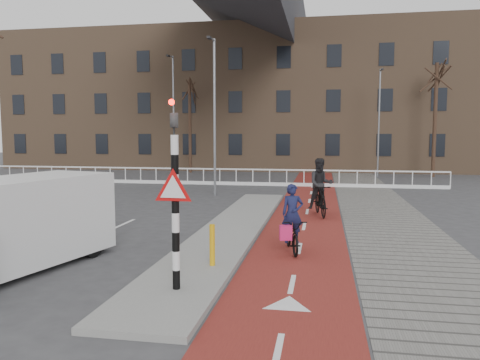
# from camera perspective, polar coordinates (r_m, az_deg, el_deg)

# --- Properties ---
(ground) EXTENTS (120.00, 120.00, 0.00)m
(ground) POSITION_cam_1_polar(r_m,az_deg,el_deg) (10.83, -1.36, -10.55)
(ground) COLOR #38383A
(ground) RESTS_ON ground
(bike_lane) EXTENTS (2.50, 60.00, 0.01)m
(bike_lane) POSITION_cam_1_polar(r_m,az_deg,el_deg) (20.43, 8.39, -2.93)
(bike_lane) COLOR maroon
(bike_lane) RESTS_ON ground
(sidewalk) EXTENTS (3.00, 60.00, 0.01)m
(sidewalk) POSITION_cam_1_polar(r_m,az_deg,el_deg) (20.54, 16.23, -3.05)
(sidewalk) COLOR slate
(sidewalk) RESTS_ON ground
(curb_island) EXTENTS (1.80, 16.00, 0.12)m
(curb_island) POSITION_cam_1_polar(r_m,az_deg,el_deg) (14.76, -0.94, -5.94)
(curb_island) COLOR gray
(curb_island) RESTS_ON ground
(traffic_signal) EXTENTS (0.80, 0.80, 3.68)m
(traffic_signal) POSITION_cam_1_polar(r_m,az_deg,el_deg) (8.66, -7.95, -1.23)
(traffic_signal) COLOR black
(traffic_signal) RESTS_ON curb_island
(bollard) EXTENTS (0.12, 0.12, 0.92)m
(bollard) POSITION_cam_1_polar(r_m,az_deg,el_deg) (10.43, -3.41, -7.91)
(bollard) COLOR #DBA10C
(bollard) RESTS_ON curb_island
(cyclist_near) EXTENTS (0.94, 1.73, 1.74)m
(cyclist_near) POSITION_cam_1_polar(r_m,az_deg,el_deg) (12.07, 6.38, -6.00)
(cyclist_near) COLOR black
(cyclist_near) RESTS_ON bike_lane
(cyclist_far) EXTENTS (1.04, 2.08, 2.13)m
(cyclist_far) POSITION_cam_1_polar(r_m,az_deg,el_deg) (17.44, 9.79, -1.48)
(cyclist_far) COLOR black
(cyclist_far) RESTS_ON bike_lane
(van) EXTENTS (2.96, 5.06, 2.04)m
(van) POSITION_cam_1_polar(r_m,az_deg,el_deg) (11.45, -26.26, -4.72)
(van) COLOR silver
(van) RESTS_ON ground
(railing) EXTENTS (28.00, 0.10, 0.99)m
(railing) POSITION_cam_1_polar(r_m,az_deg,el_deg) (28.23, -4.47, 0.07)
(railing) COLOR silver
(railing) RESTS_ON ground
(townhouse_row) EXTENTS (46.00, 10.00, 15.90)m
(townhouse_row) POSITION_cam_1_polar(r_m,az_deg,el_deg) (42.77, 3.29, 12.02)
(townhouse_row) COLOR #7F6047
(townhouse_row) RESTS_ON ground
(tree_mid) EXTENTS (0.24, 0.24, 7.26)m
(tree_mid) POSITION_cam_1_polar(r_m,az_deg,el_deg) (37.14, -6.12, 6.51)
(tree_mid) COLOR #311E15
(tree_mid) RESTS_ON ground
(tree_right) EXTENTS (0.26, 0.26, 7.97)m
(tree_right) POSITION_cam_1_polar(r_m,az_deg,el_deg) (35.78, 22.67, 6.71)
(tree_right) COLOR #311E15
(tree_right) RESTS_ON ground
(streetlight_near) EXTENTS (0.12, 0.12, 7.57)m
(streetlight_near) POSITION_cam_1_polar(r_m,az_deg,el_deg) (22.93, -3.11, 7.51)
(streetlight_near) COLOR slate
(streetlight_near) RESTS_ON ground
(streetlight_left) EXTENTS (0.12, 0.12, 8.37)m
(streetlight_left) POSITION_cam_1_polar(r_m,az_deg,el_deg) (33.06, -8.09, 7.56)
(streetlight_left) COLOR slate
(streetlight_left) RESTS_ON ground
(streetlight_right) EXTENTS (0.12, 0.12, 7.52)m
(streetlight_right) POSITION_cam_1_polar(r_m,az_deg,el_deg) (34.43, 16.57, 6.60)
(streetlight_right) COLOR slate
(streetlight_right) RESTS_ON ground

